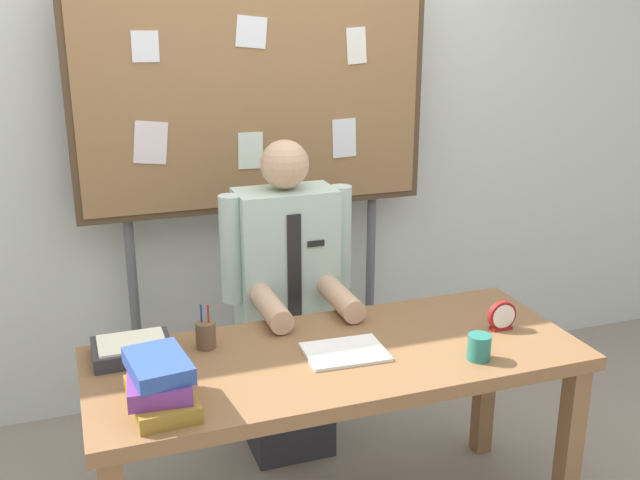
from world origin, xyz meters
The scene contains 10 objects.
back_wall centered at (0.00, 1.22, 1.35)m, with size 6.40×0.08×2.70m, color silver.
desk centered at (0.00, 0.00, 0.64)m, with size 1.69×0.68×0.73m.
person centered at (0.00, 0.58, 0.63)m, with size 0.55×0.56×1.37m.
bulletin_board centered at (0.00, 1.02, 1.48)m, with size 1.59×0.09×2.03m.
book_stack centered at (-0.62, -0.16, 0.81)m, with size 0.20×0.30×0.16m.
open_notebook centered at (0.02, -0.02, 0.74)m, with size 0.27×0.21×0.01m, color white.
desk_clock centered at (0.63, -0.03, 0.78)m, with size 0.11×0.04×0.11m.
coffee_mug centered at (0.43, -0.21, 0.78)m, with size 0.08×0.08×0.09m, color #267266.
pen_holder centered at (-0.42, 0.19, 0.78)m, with size 0.07×0.07×0.16m.
paper_tray centered at (-0.67, 0.20, 0.76)m, with size 0.26×0.20×0.06m.
Camera 1 is at (-0.82, -2.13, 1.87)m, focal length 41.36 mm.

